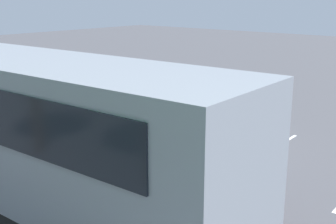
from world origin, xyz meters
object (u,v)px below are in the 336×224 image
spectator_far_right (89,119)px  tour_bus (25,130)px  traffic_cone (259,128)px  stunt_motorcycle (193,105)px  spectator_centre (140,132)px  spectator_right (116,122)px  spectator_left (173,141)px  parked_motorcycle_silver (238,202)px  spectator_far_left (199,149)px

spectator_far_right → tour_bus: bearing=116.7°
traffic_cone → stunt_motorcycle: bearing=-1.7°
traffic_cone → spectator_far_right: bearing=54.5°
spectator_centre → spectator_right: bearing=-4.0°
spectator_left → parked_motorcycle_silver: bearing=158.6°
spectator_far_left → spectator_left: 1.03m
tour_bus → traffic_cone: size_ratio=17.35×
spectator_right → spectator_far_right: spectator_right is taller
tour_bus → spectator_left: tour_bus is taller
spectator_left → spectator_right: bearing=-1.8°
spectator_far_left → parked_motorcycle_silver: spectator_far_left is taller
parked_motorcycle_silver → spectator_right: bearing=-12.8°
spectator_far_left → stunt_motorcycle: size_ratio=0.90×
spectator_left → spectator_centre: size_ratio=1.01×
spectator_far_left → spectator_right: bearing=-5.9°
spectator_centre → spectator_right: 1.01m
tour_bus → stunt_motorcycle: bearing=-81.7°
tour_bus → stunt_motorcycle: (1.09, -7.48, -1.03)m
spectator_centre → parked_motorcycle_silver: 3.79m
spectator_left → spectator_far_right: size_ratio=1.00×
spectator_left → traffic_cone: spectator_left is taller
spectator_far_left → stunt_motorcycle: bearing=-51.6°
spectator_far_left → spectator_left: spectator_far_left is taller
spectator_centre → stunt_motorcycle: bearing=-70.2°
spectator_far_right → stunt_motorcycle: (-0.41, -4.50, -0.37)m
spectator_far_right → stunt_motorcycle: 4.54m
spectator_far_left → parked_motorcycle_silver: 1.77m
tour_bus → spectator_far_left: bearing=-133.1°
tour_bus → parked_motorcycle_silver: size_ratio=5.32×
spectator_far_left → spectator_right: size_ratio=1.01×
spectator_centre → stunt_motorcycle: 4.73m
spectator_right → traffic_cone: size_ratio=2.78×
spectator_far_left → traffic_cone: (0.96, -4.60, -0.75)m
spectator_far_left → spectator_far_right: 4.12m
spectator_centre → parked_motorcycle_silver: (-3.62, 0.98, -0.50)m
parked_motorcycle_silver → stunt_motorcycle: 7.52m
spectator_far_right → traffic_cone: 5.47m
tour_bus → traffic_cone: bearing=-102.6°
tour_bus → spectator_far_left: tour_bus is taller
parked_motorcycle_silver → traffic_cone: parked_motorcycle_silver is taller
tour_bus → spectator_left: (-1.63, -3.05, -0.66)m
spectator_left → stunt_motorcycle: 5.21m
spectator_left → spectator_far_right: bearing=1.3°
parked_motorcycle_silver → tour_bus: bearing=26.6°
spectator_far_left → parked_motorcycle_silver: size_ratio=0.86×
spectator_right → stunt_motorcycle: bearing=-82.3°
spectator_far_left → parked_motorcycle_silver: bearing=154.3°
parked_motorcycle_silver → spectator_centre: bearing=-15.1°
spectator_far_left → spectator_far_right: size_ratio=1.06×
tour_bus → spectator_far_right: (1.50, -2.98, -0.66)m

